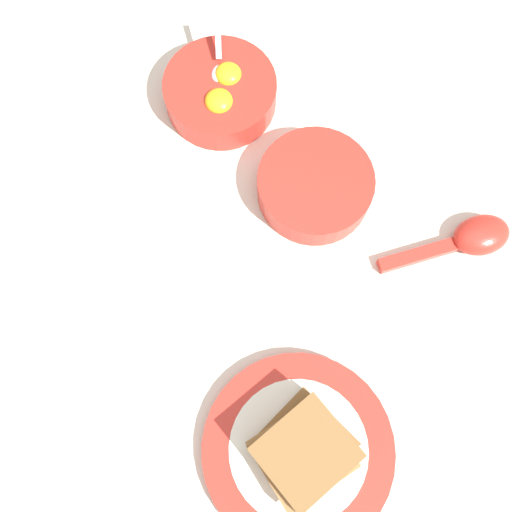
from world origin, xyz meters
The scene contains 6 objects.
ground_plane centered at (0.00, 0.00, 0.00)m, with size 3.00×3.00×0.00m, color silver.
egg_bowl centered at (-0.22, -0.14, 0.02)m, with size 0.15×0.14×0.07m.
toast_plate centered at (0.18, 0.06, 0.01)m, with size 0.21×0.21×0.02m.
toast_sandwich centered at (0.18, 0.06, 0.04)m, with size 0.13×0.12×0.05m.
soup_spoon centered at (-0.11, 0.20, 0.01)m, with size 0.11×0.16×0.03m.
congee_bowl centered at (-0.13, 0.01, 0.02)m, with size 0.14×0.14×0.04m.
Camera 1 is at (0.18, 0.01, 0.69)m, focal length 42.00 mm.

